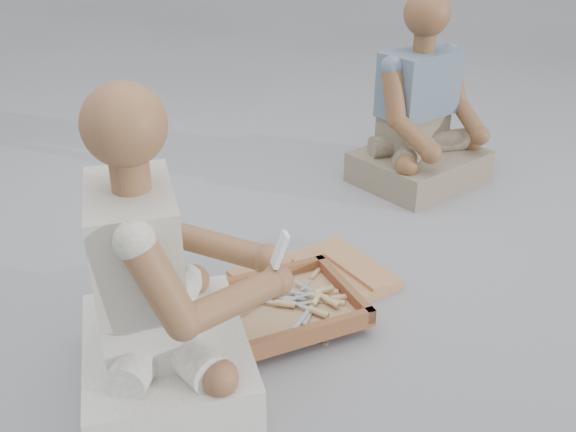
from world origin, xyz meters
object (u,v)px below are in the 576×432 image
object	(u,v)px
tool_tray	(284,307)
companion	(421,122)
craftsman	(158,293)
carved_panel	(306,285)

from	to	relation	value
tool_tray	companion	bearing A→B (deg)	42.38
craftsman	tool_tray	bearing A→B (deg)	113.60
carved_panel	companion	xyz separation A→B (m)	(0.89, 0.78, 0.29)
carved_panel	tool_tray	distance (m)	0.23
tool_tray	companion	distance (m)	1.43
carved_panel	companion	size ratio (longest dim) A/B	0.65
carved_panel	companion	bearing A→B (deg)	40.99
carved_panel	craftsman	world-z (taller)	craftsman
carved_panel	craftsman	distance (m)	0.73
tool_tray	companion	world-z (taller)	companion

